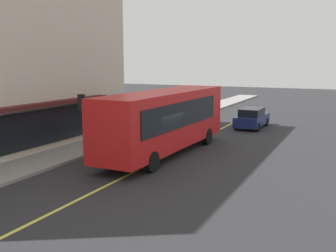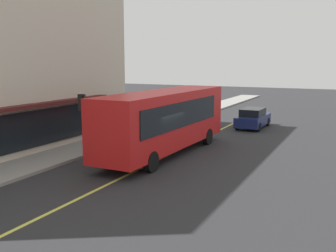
# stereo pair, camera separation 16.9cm
# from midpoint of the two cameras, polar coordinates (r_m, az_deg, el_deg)

# --- Properties ---
(ground) EXTENTS (120.00, 120.00, 0.00)m
(ground) POSITION_cam_midpoint_polar(r_m,az_deg,el_deg) (20.82, -1.92, -5.00)
(ground) COLOR #28282B
(sidewalk) EXTENTS (80.00, 2.68, 0.15)m
(sidewalk) POSITION_cam_midpoint_polar(r_m,az_deg,el_deg) (23.53, -13.10, -3.38)
(sidewalk) COLOR gray
(sidewalk) RESTS_ON ground
(lane_centre_stripe) EXTENTS (36.00, 0.16, 0.01)m
(lane_centre_stripe) POSITION_cam_midpoint_polar(r_m,az_deg,el_deg) (20.82, -1.92, -4.99)
(lane_centre_stripe) COLOR #D8D14C
(lane_centre_stripe) RESTS_ON ground
(bus) EXTENTS (11.20, 2.86, 3.50)m
(bus) POSITION_cam_midpoint_polar(r_m,az_deg,el_deg) (21.98, -0.62, 1.04)
(bus) COLOR red
(bus) RESTS_ON ground
(traffic_light) EXTENTS (0.30, 0.52, 3.20)m
(traffic_light) POSITION_cam_midpoint_polar(r_m,az_deg,el_deg) (22.21, -12.30, 2.34)
(traffic_light) COLOR #2D2D33
(traffic_light) RESTS_ON sidewalk
(car_navy) EXTENTS (4.33, 1.92, 1.52)m
(car_navy) POSITION_cam_midpoint_polar(r_m,az_deg,el_deg) (31.59, 11.71, 1.10)
(car_navy) COLOR navy
(car_navy) RESTS_ON ground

